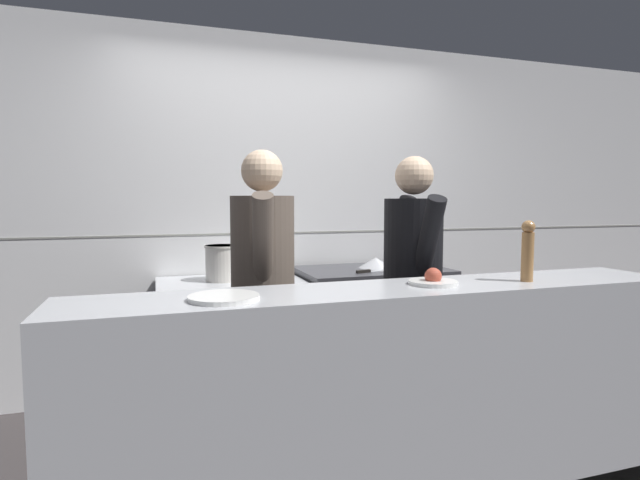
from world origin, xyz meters
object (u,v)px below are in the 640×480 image
Objects in this scene: plated_dish_appetiser at (433,280)px; oven_range at (232,345)px; stock_pot at (222,262)px; pepper_mill at (528,250)px; plated_dish_main at (224,297)px; chef_head_cook at (263,289)px; chefs_knife at (375,271)px; chef_sous at (413,284)px; mixing_bowl_steel at (376,263)px.

oven_range is at bearing 119.16° from plated_dish_appetiser.
pepper_mill is (1.24, -1.42, 0.18)m from stock_pot.
plated_dish_appetiser is at bearing 3.18° from plated_dish_main.
pepper_mill reaches higher than plated_dish_main.
plated_dish_main is at bearing -102.18° from chef_head_cook.
chef_sous is (-0.04, -0.59, 0.01)m from chefs_knife.
plated_dish_main reaches higher than mixing_bowl_steel.
pepper_mill is (0.47, -0.06, 0.13)m from plated_dish_appetiser.
chef_sous is at bearing 69.90° from plated_dish_appetiser.
stock_pot is 1.89m from pepper_mill.
plated_dish_appetiser is 0.13× the size of chef_sous.
plated_dish_main is (-1.19, -1.20, 0.11)m from chefs_knife.
pepper_mill reaches higher than chefs_knife.
stock_pot reaches higher than chefs_knife.
plated_dish_main is 1.24× the size of plated_dish_appetiser.
chef_head_cook reaches higher than chefs_knife.
pepper_mill is at bearing -84.46° from mixing_bowl_steel.
oven_range is at bearing 147.99° from chef_sous.
mixing_bowl_steel is 1.21m from chef_head_cook.
plated_dish_appetiser reaches higher than chefs_knife.
chef_sous is at bearing -38.56° from oven_range.
plated_dish_appetiser reaches higher than plated_dish_main.
chef_head_cook reaches higher than plated_dish_appetiser.
stock_pot is 0.14× the size of chef_head_cook.
chef_sous is (-0.12, -0.78, -0.03)m from mixing_bowl_steel.
stock_pot is at bearing 110.72° from chef_head_cook.
chef_sous reaches higher than stock_pot.
chef_head_cook is at bearing 136.13° from plated_dish_appetiser.
mixing_bowl_steel is 0.21m from chefs_knife.
chef_head_cook is at bearing 148.30° from pepper_mill.
pepper_mill is (1.42, -0.01, 0.14)m from plated_dish_main.
chef_head_cook is at bearing -80.48° from stock_pot.
plated_dish_main is at bearing -134.68° from chefs_knife.
oven_range is 1.61m from plated_dish_appetiser.
chef_sous is at bearing 112.77° from pepper_mill.
chefs_knife is 1.33× the size of pepper_mill.
mixing_bowl_steel is at bearing 2.09° from oven_range.
stock_pot reaches higher than mixing_bowl_steel.
chef_sous reaches higher than plated_dish_main.
plated_dish_appetiser is 0.61m from chef_sous.
stock_pot is 1.42m from plated_dish_main.
plated_dish_appetiser reaches higher than oven_range.
mixing_bowl_steel is at bearing 47.03° from chef_head_cook.
chef_head_cook is (0.12, -0.72, -0.06)m from stock_pot.
pepper_mill is 0.18× the size of chef_sous.
stock_pot is 0.95× the size of mixing_bowl_steel.
pepper_mill is at bearing -7.64° from plated_dish_appetiser.
chef_head_cook is at bearing -144.17° from mixing_bowl_steel.
mixing_bowl_steel reaches higher than oven_range.
chef_head_cook is at bearing -178.10° from chef_sous.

